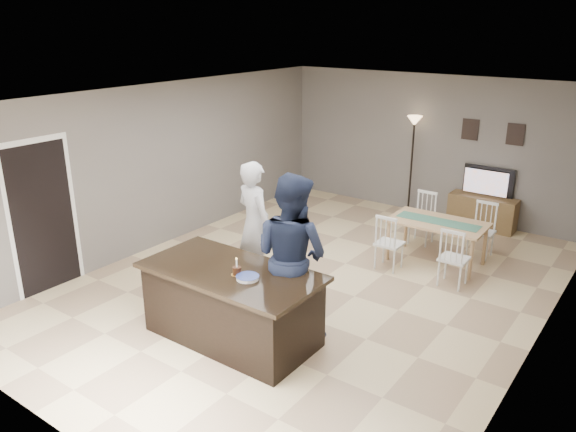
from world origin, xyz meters
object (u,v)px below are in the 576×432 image
Objects in this scene: kitchen_island at (232,304)px; plate_stack at (248,277)px; man at (291,255)px; birthday_cake at (237,271)px; woman at (254,224)px; television at (487,182)px; dining_table at (437,228)px; floor_lamp at (413,138)px; tv_console at (482,212)px.

plate_stack is (0.32, -0.07, 0.47)m from kitchen_island.
man is 9.64× the size of birthday_cake.
birthday_cake is at bearing 139.02° from woman.
television is (1.20, 5.64, 0.41)m from kitchen_island.
plate_stack reaches higher than dining_table.
plate_stack is 5.72m from floor_lamp.
birthday_cake is at bearing 64.80° from man.
tv_console is 1.31× the size of television.
tv_console is at bearing 86.44° from dining_table.
kitchen_island is at bearing -87.33° from floor_lamp.
floor_lamp is (0.48, 4.24, 0.58)m from woman.
woman is 1.66m from birthday_cake.
floor_lamp reaches higher than television.
woman is 2.92m from dining_table.
floor_lamp is at bearing 95.83° from plate_stack.
birthday_cake reaches higher than plate_stack.
plate_stack is at bearing -84.17° from floor_lamp.
plate_stack is at bearing -98.88° from tv_console.
tv_console is 1.89m from floor_lamp.
man is 1.05× the size of floor_lamp.
dining_table is at bearing -92.50° from tv_console.
dining_table is at bearing 77.71° from plate_stack.
television is at bearing -94.66° from man.
dining_table is (0.97, 3.63, -0.38)m from birthday_cake.
tv_console is at bearing -94.77° from man.
man reaches higher than floor_lamp.
kitchen_island is 5.70m from tv_console.
television reaches higher than tv_console.
kitchen_island reaches higher than dining_table.
man reaches higher than plate_stack.
dining_table is 0.87× the size of floor_lamp.
kitchen_island is 1.18× the size of woman.
floor_lamp reaches higher than plate_stack.
floor_lamp is (-0.58, 5.66, 0.57)m from plate_stack.
kitchen_island is 8.18× the size of plate_stack.
man reaches higher than dining_table.
kitchen_island is 5.69m from floor_lamp.
dining_table is at bearing -98.45° from man.
television is 4.71m from woman.
dining_table is at bearing 75.08° from birthday_cake.
birthday_cake reaches higher than dining_table.
woman is 8.69× the size of birthday_cake.
floor_lamp is at bearing 94.11° from birthday_cake.
television is at bearing 86.52° from dining_table.
man reaches higher than birthday_cake.
television is 5.14m from man.
man is (-0.72, -5.02, 0.71)m from tv_console.
plate_stack is 0.16× the size of dining_table.
floor_lamp is (-1.46, -0.05, 0.63)m from television.
kitchen_island is at bearing 135.56° from woman.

